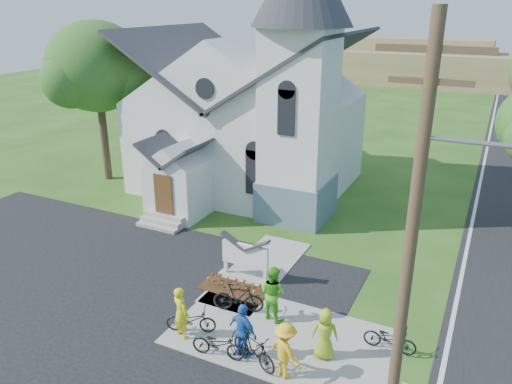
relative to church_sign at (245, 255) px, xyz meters
The scene contains 19 objects.
ground 3.57m from the church_sign, 69.44° to the right, with size 120.00×120.00×0.00m, color #265117.
parking_lot 7.86m from the church_sign, 138.12° to the right, with size 20.00×16.00×0.02m, color black.
sidewalk 3.95m from the church_sign, 45.00° to the right, with size 7.00×4.00×0.05m, color gray.
church 11.06m from the church_sign, 114.73° to the left, with size 12.35×12.00×13.00m.
church_sign is the anchor object (origin of this frame).
flower_bed 1.34m from the church_sign, 90.00° to the right, with size 2.60×1.10×0.07m, color #321A0D.
utility_pole 9.18m from the church_sign, 35.60° to the right, with size 3.45×0.28×10.00m.
tree_lot_corner 15.53m from the church_sign, 152.02° to the left, with size 5.60×5.60×9.15m.
distant_hills 53.34m from the church_sign, 85.10° to the left, with size 61.00×10.00×5.60m.
cyclist_0 4.07m from the church_sign, 92.47° to the right, with size 0.65×0.42×1.78m, color yellow.
bike_0 3.75m from the church_sign, 90.69° to the right, with size 0.57×1.62×0.85m, color black.
cyclist_1 2.74m from the church_sign, 43.20° to the right, with size 0.93×0.73×1.92m, color green.
bike_1 2.25m from the church_sign, 68.93° to the right, with size 0.50×1.77×1.06m, color black.
cyclist_2 4.54m from the church_sign, 63.52° to the right, with size 1.05×0.44×1.79m, color blue.
bike_2 4.64m from the church_sign, 72.86° to the right, with size 0.58×1.67×0.87m, color black.
cyclist_3 5.51m from the church_sign, 51.01° to the right, with size 1.12×0.64×1.73m, color yellow.
bike_3 4.93m from the church_sign, 59.85° to the right, with size 0.49×1.73×1.04m, color black.
cyclist_4 5.17m from the church_sign, 35.66° to the right, with size 0.80×0.52×1.64m, color #95B221.
bike_4 6.21m from the church_sign, 17.42° to the right, with size 0.56×1.60×0.84m, color black.
Camera 1 is at (6.55, -11.70, 10.04)m, focal length 35.00 mm.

